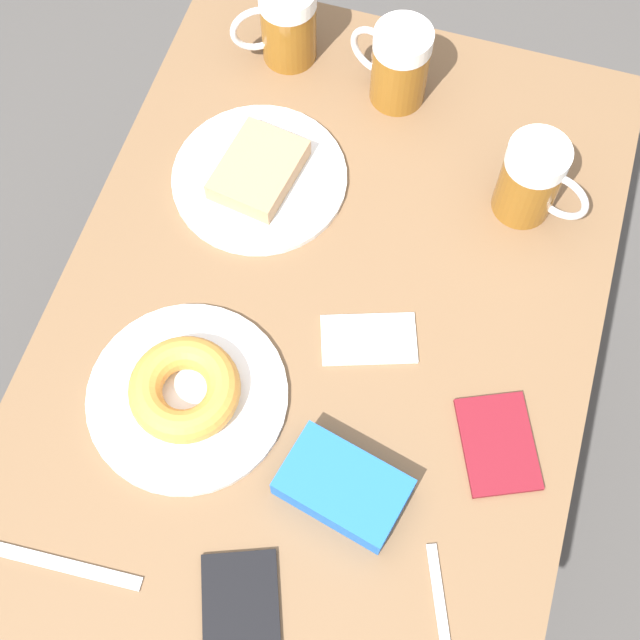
{
  "coord_description": "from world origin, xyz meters",
  "views": [
    {
      "loc": [
        -0.14,
        0.46,
        1.81
      ],
      "look_at": [
        0.0,
        0.0,
        0.76
      ],
      "focal_mm": 50.0,
      "sensor_mm": 36.0,
      "label": 1
    }
  ],
  "objects_px": {
    "beer_mug_center": "(532,180)",
    "fork": "(442,620)",
    "napkin_folded": "(370,336)",
    "beer_mug_left": "(399,65)",
    "blue_pouch": "(343,487)",
    "plate_with_cake": "(259,175)",
    "plate_with_donut": "(186,392)",
    "beer_mug_right": "(286,24)",
    "passport_far_edge": "(498,444)",
    "passport_near_edge": "(241,608)",
    "knife": "(63,565)"
  },
  "relations": [
    {
      "from": "beer_mug_center",
      "to": "fork",
      "type": "distance_m",
      "value": 0.58
    },
    {
      "from": "beer_mug_right",
      "to": "fork",
      "type": "distance_m",
      "value": 0.85
    },
    {
      "from": "fork",
      "to": "blue_pouch",
      "type": "xyz_separation_m",
      "value": [
        0.15,
        -0.11,
        0.02
      ]
    },
    {
      "from": "passport_near_edge",
      "to": "blue_pouch",
      "type": "relative_size",
      "value": 0.91
    },
    {
      "from": "beer_mug_left",
      "to": "blue_pouch",
      "type": "bearing_deg",
      "value": 98.67
    },
    {
      "from": "passport_far_edge",
      "to": "beer_mug_left",
      "type": "bearing_deg",
      "value": -62.02
    },
    {
      "from": "plate_with_donut",
      "to": "beer_mug_center",
      "type": "distance_m",
      "value": 0.54
    },
    {
      "from": "knife",
      "to": "blue_pouch",
      "type": "relative_size",
      "value": 1.17
    },
    {
      "from": "beer_mug_right",
      "to": "passport_far_edge",
      "type": "bearing_deg",
      "value": 130.42
    },
    {
      "from": "napkin_folded",
      "to": "beer_mug_center",
      "type": "bearing_deg",
      "value": -120.78
    },
    {
      "from": "plate_with_cake",
      "to": "napkin_folded",
      "type": "relative_size",
      "value": 1.78
    },
    {
      "from": "beer_mug_left",
      "to": "beer_mug_center",
      "type": "bearing_deg",
      "value": 147.88
    },
    {
      "from": "napkin_folded",
      "to": "beer_mug_right",
      "type": "bearing_deg",
      "value": -59.52
    },
    {
      "from": "beer_mug_center",
      "to": "beer_mug_right",
      "type": "height_order",
      "value": "same"
    },
    {
      "from": "blue_pouch",
      "to": "beer_mug_left",
      "type": "bearing_deg",
      "value": -81.33
    },
    {
      "from": "knife",
      "to": "beer_mug_center",
      "type": "bearing_deg",
      "value": -123.1
    },
    {
      "from": "beer_mug_right",
      "to": "fork",
      "type": "bearing_deg",
      "value": 119.71
    },
    {
      "from": "plate_with_donut",
      "to": "fork",
      "type": "height_order",
      "value": "plate_with_donut"
    },
    {
      "from": "beer_mug_left",
      "to": "passport_far_edge",
      "type": "xyz_separation_m",
      "value": [
        -0.26,
        0.49,
        -0.06
      ]
    },
    {
      "from": "plate_with_donut",
      "to": "passport_far_edge",
      "type": "height_order",
      "value": "plate_with_donut"
    },
    {
      "from": "beer_mug_left",
      "to": "passport_near_edge",
      "type": "xyz_separation_m",
      "value": [
        -0.02,
        0.76,
        -0.06
      ]
    },
    {
      "from": "plate_with_cake",
      "to": "passport_far_edge",
      "type": "bearing_deg",
      "value": 144.97
    },
    {
      "from": "beer_mug_right",
      "to": "napkin_folded",
      "type": "height_order",
      "value": "beer_mug_right"
    },
    {
      "from": "napkin_folded",
      "to": "knife",
      "type": "distance_m",
      "value": 0.47
    },
    {
      "from": "napkin_folded",
      "to": "passport_far_edge",
      "type": "relative_size",
      "value": 0.93
    },
    {
      "from": "beer_mug_center",
      "to": "passport_near_edge",
      "type": "height_order",
      "value": "beer_mug_center"
    },
    {
      "from": "plate_with_cake",
      "to": "plate_with_donut",
      "type": "bearing_deg",
      "value": 92.78
    },
    {
      "from": "plate_with_donut",
      "to": "passport_far_edge",
      "type": "xyz_separation_m",
      "value": [
        -0.39,
        -0.05,
        -0.02
      ]
    },
    {
      "from": "beer_mug_center",
      "to": "napkin_folded",
      "type": "height_order",
      "value": "beer_mug_center"
    },
    {
      "from": "beer_mug_center",
      "to": "knife",
      "type": "height_order",
      "value": "beer_mug_center"
    },
    {
      "from": "beer_mug_center",
      "to": "blue_pouch",
      "type": "height_order",
      "value": "beer_mug_center"
    },
    {
      "from": "beer_mug_left",
      "to": "passport_near_edge",
      "type": "relative_size",
      "value": 0.87
    },
    {
      "from": "plate_with_donut",
      "to": "fork",
      "type": "distance_m",
      "value": 0.41
    },
    {
      "from": "plate_with_cake",
      "to": "beer_mug_right",
      "type": "height_order",
      "value": "beer_mug_right"
    },
    {
      "from": "plate_with_cake",
      "to": "fork",
      "type": "xyz_separation_m",
      "value": [
        -0.39,
        0.51,
        -0.01
      ]
    },
    {
      "from": "plate_with_donut",
      "to": "napkin_folded",
      "type": "bearing_deg",
      "value": -143.24
    },
    {
      "from": "blue_pouch",
      "to": "passport_near_edge",
      "type": "bearing_deg",
      "value": 65.83
    },
    {
      "from": "beer_mug_center",
      "to": "passport_far_edge",
      "type": "height_order",
      "value": "beer_mug_center"
    },
    {
      "from": "beer_mug_right",
      "to": "knife",
      "type": "xyz_separation_m",
      "value": [
        0.02,
        0.8,
        -0.06
      ]
    },
    {
      "from": "knife",
      "to": "passport_far_edge",
      "type": "height_order",
      "value": "passport_far_edge"
    },
    {
      "from": "beer_mug_left",
      "to": "passport_far_edge",
      "type": "bearing_deg",
      "value": 117.98
    },
    {
      "from": "beer_mug_left",
      "to": "knife",
      "type": "distance_m",
      "value": 0.8
    },
    {
      "from": "beer_mug_right",
      "to": "napkin_folded",
      "type": "distance_m",
      "value": 0.49
    },
    {
      "from": "beer_mug_left",
      "to": "knife",
      "type": "relative_size",
      "value": 0.67
    },
    {
      "from": "plate_with_cake",
      "to": "passport_near_edge",
      "type": "height_order",
      "value": "plate_with_cake"
    },
    {
      "from": "plate_with_cake",
      "to": "plate_with_donut",
      "type": "height_order",
      "value": "plate_with_donut"
    },
    {
      "from": "passport_near_edge",
      "to": "passport_far_edge",
      "type": "distance_m",
      "value": 0.37
    },
    {
      "from": "beer_mug_center",
      "to": "blue_pouch",
      "type": "bearing_deg",
      "value": 74.45
    },
    {
      "from": "beer_mug_left",
      "to": "fork",
      "type": "bearing_deg",
      "value": 108.8
    },
    {
      "from": "beer_mug_right",
      "to": "passport_far_edge",
      "type": "xyz_separation_m",
      "value": [
        -0.44,
        0.51,
        -0.06
      ]
    }
  ]
}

